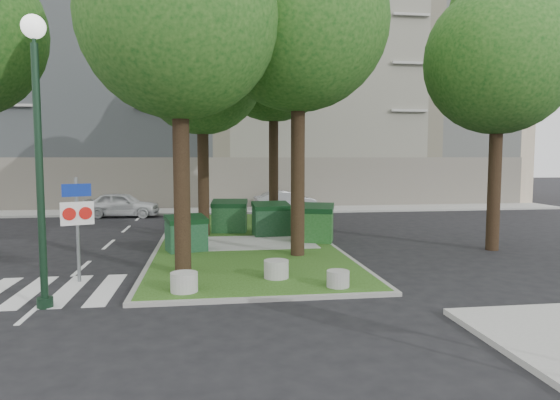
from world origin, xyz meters
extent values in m
plane|color=black|center=(0.00, 0.00, 0.00)|extent=(120.00, 120.00, 0.00)
cube|color=#264614|center=(0.50, 8.00, 0.06)|extent=(6.00, 16.00, 0.12)
cube|color=gray|center=(0.50, 8.00, 0.05)|extent=(6.30, 16.30, 0.10)
cube|color=#999993|center=(0.00, 18.50, 0.06)|extent=(42.00, 3.00, 0.12)
cube|color=silver|center=(-3.75, 1.50, 0.01)|extent=(5.00, 3.00, 0.01)
cube|color=#BBA88C|center=(0.00, 26.00, 8.00)|extent=(41.00, 12.00, 16.00)
cylinder|color=black|center=(-1.50, 2.50, 3.08)|extent=(0.44, 0.44, 6.16)
sphere|color=#124512|center=(-1.50, 2.50, 6.82)|extent=(5.20, 5.20, 5.20)
cylinder|color=black|center=(2.00, 4.50, 3.36)|extent=(0.44, 0.44, 6.72)
sphere|color=#124512|center=(2.00, 4.50, 7.44)|extent=(5.60, 5.60, 5.60)
cylinder|color=black|center=(-1.00, 9.00, 2.94)|extent=(0.44, 0.44, 5.88)
sphere|color=#124512|center=(-1.00, 9.00, 6.51)|extent=(4.80, 4.80, 4.80)
sphere|color=#124512|center=(-0.70, 9.20, 8.19)|extent=(3.60, 3.60, 3.60)
cylinder|color=black|center=(2.20, 12.00, 3.50)|extent=(0.44, 0.44, 7.00)
sphere|color=#124512|center=(2.20, 12.00, 7.75)|extent=(5.80, 5.80, 5.80)
sphere|color=#124512|center=(2.50, 12.20, 9.75)|extent=(4.35, 4.35, 4.35)
cylinder|color=black|center=(9.00, 5.00, 2.94)|extent=(0.44, 0.44, 5.88)
sphere|color=#124512|center=(9.00, 5.00, 6.51)|extent=(5.00, 5.00, 5.00)
sphere|color=#124512|center=(9.30, 5.20, 8.19)|extent=(3.75, 3.75, 3.75)
cube|color=#103B1E|center=(-1.55, 5.69, 0.61)|extent=(1.45, 1.19, 0.98)
cube|color=black|center=(-1.55, 5.69, 1.18)|extent=(1.51, 1.26, 0.28)
cube|color=#113B18|center=(0.05, 9.73, 0.67)|extent=(1.52, 1.13, 1.10)
cube|color=black|center=(0.05, 9.73, 1.31)|extent=(1.58, 1.21, 0.32)
cube|color=#0F3218|center=(1.65, 8.57, 0.67)|extent=(1.47, 1.06, 1.09)
cube|color=black|center=(1.65, 8.57, 1.30)|extent=(1.52, 1.13, 0.32)
cube|color=#164816|center=(3.00, 6.94, 0.70)|extent=(1.70, 1.39, 1.15)
cube|color=black|center=(3.00, 6.94, 1.36)|extent=(1.77, 1.47, 0.33)
cylinder|color=#A4A39F|center=(-1.38, 0.58, 0.35)|extent=(0.63, 0.63, 0.45)
cylinder|color=gray|center=(2.28, 0.50, 0.32)|extent=(0.55, 0.55, 0.39)
cylinder|color=#999994|center=(0.92, 1.59, 0.35)|extent=(0.64, 0.64, 0.46)
cylinder|color=#C4D719|center=(2.82, 7.80, 0.44)|extent=(0.36, 0.36, 0.63)
cylinder|color=black|center=(-4.33, 0.15, 2.80)|extent=(0.16, 0.16, 5.59)
cylinder|color=black|center=(-4.33, 0.15, 0.11)|extent=(0.34, 0.34, 0.22)
sphere|color=white|center=(-4.33, 0.15, 5.93)|extent=(0.49, 0.49, 0.49)
cylinder|color=slate|center=(-4.15, 2.35, 1.36)|extent=(0.11, 0.11, 2.73)
cube|color=navy|center=(-4.15, 2.35, 2.40)|extent=(0.67, 0.31, 0.33)
cube|color=white|center=(-4.15, 2.35, 1.80)|extent=(0.77, 0.35, 0.60)
cylinder|color=red|center=(-4.35, 2.35, 1.80)|extent=(0.32, 0.15, 0.33)
cylinder|color=red|center=(-3.96, 2.35, 1.80)|extent=(0.32, 0.15, 0.33)
imported|color=silver|center=(-5.45, 16.68, 0.67)|extent=(4.11, 2.03, 1.35)
imported|color=#96989D|center=(3.73, 18.35, 0.61)|extent=(3.79, 1.61, 1.22)
camera|label=1|loc=(-0.77, -11.00, 3.26)|focal=32.00mm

